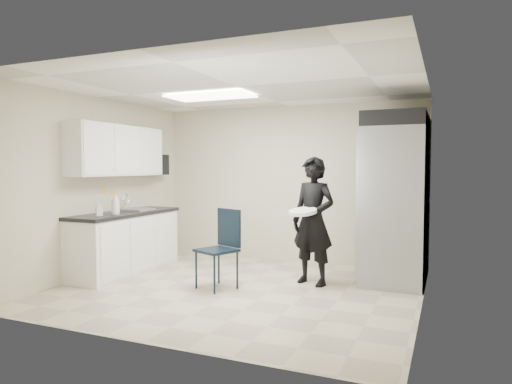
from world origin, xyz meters
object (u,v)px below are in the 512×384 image
at_px(lower_counter, 126,244).
at_px(commercial_fridge, 396,205).
at_px(folding_chair, 217,250).
at_px(man_tuxedo, 313,221).

distance_m(lower_counter, commercial_fridge, 3.98).
height_order(lower_counter, commercial_fridge, commercial_fridge).
relative_size(commercial_fridge, folding_chair, 2.10).
relative_size(lower_counter, commercial_fridge, 0.90).
xyz_separation_m(commercial_fridge, man_tuxedo, (-0.99, -0.66, -0.19)).
relative_size(lower_counter, folding_chair, 1.90).
relative_size(commercial_fridge, man_tuxedo, 1.22).
distance_m(commercial_fridge, man_tuxedo, 1.21).
height_order(folding_chair, man_tuxedo, man_tuxedo).
relative_size(lower_counter, man_tuxedo, 1.11).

